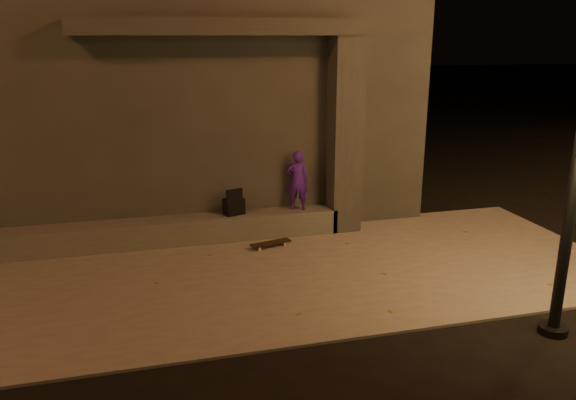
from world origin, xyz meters
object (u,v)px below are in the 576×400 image
object	(u,v)px
skateboarder	(297,180)
column	(345,136)
backpack	(234,205)
skateboard	(270,243)

from	to	relation	value
skateboarder	column	bearing A→B (deg)	-161.40
column	backpack	world-z (taller)	column
column	backpack	bearing A→B (deg)	-180.00
skateboarder	skateboard	xyz separation A→B (m)	(-0.67, -0.65, -0.94)
column	skateboarder	distance (m)	1.20
skateboarder	backpack	bearing A→B (deg)	18.60
skateboarder	backpack	size ratio (longest dim) A/B	2.23
skateboarder	backpack	xyz separation A→B (m)	(-1.20, -0.00, -0.39)
backpack	skateboarder	bearing A→B (deg)	-18.92
skateboard	backpack	bearing A→B (deg)	115.19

